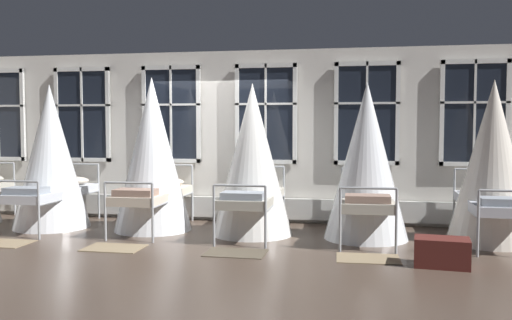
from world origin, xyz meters
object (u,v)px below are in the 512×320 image
object	(u,v)px
cot_fourth	(252,162)
cot_sixth	(493,164)
cot_third	(152,156)
cot_fifth	(366,163)
cot_second	(51,158)
travel_trunk	(442,252)

from	to	relation	value
cot_fourth	cot_sixth	size ratio (longest dim) A/B	1.00
cot_third	cot_fourth	distance (m)	1.67
cot_sixth	cot_fifth	bearing A→B (deg)	91.03
cot_second	cot_fifth	bearing A→B (deg)	-89.93
cot_fifth	cot_sixth	xyz separation A→B (m)	(1.78, 0.01, 0.00)
cot_fifth	cot_sixth	world-z (taller)	cot_sixth
cot_second	cot_third	xyz separation A→B (m)	(1.76, 0.08, 0.04)
cot_fifth	cot_sixth	distance (m)	1.78
cot_sixth	travel_trunk	size ratio (longest dim) A/B	3.69
cot_second	cot_third	world-z (taller)	cot_third
cot_fourth	cot_second	bearing A→B (deg)	90.05
cot_second	cot_fifth	world-z (taller)	cot_second
cot_second	travel_trunk	xyz separation A→B (m)	(6.04, -1.56, -0.98)
cot_second	cot_fourth	xyz separation A→B (m)	(3.42, 0.00, -0.02)
cot_third	cot_fifth	bearing A→B (deg)	-91.33
cot_third	cot_sixth	size ratio (longest dim) A/B	1.05
cot_third	cot_sixth	world-z (taller)	cot_third
cot_sixth	travel_trunk	world-z (taller)	cot_sixth
cot_fifth	cot_third	bearing A→B (deg)	87.64
cot_third	cot_sixth	distance (m)	5.19
cot_second	cot_third	size ratio (longest dim) A/B	0.96
cot_third	cot_fifth	xyz separation A→B (m)	(3.41, -0.09, -0.06)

